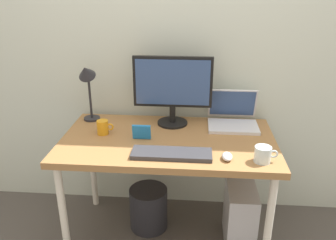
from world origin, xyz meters
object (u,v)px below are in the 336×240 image
object	(u,v)px
laptop	(233,117)
wastebasket	(149,208)
desk	(168,148)
monitor	(173,87)
glass_cup	(263,154)
mouse	(227,156)
keyboard	(172,154)
computer_tower	(240,215)
coffee_mug	(103,127)
photo_frame	(142,132)
desk_lamp	(87,80)

from	to	relation	value
laptop	wastebasket	bearing A→B (deg)	-162.45
desk	monitor	xyz separation A→B (m)	(0.01, 0.23, 0.32)
glass_cup	mouse	bearing A→B (deg)	176.47
keyboard	glass_cup	distance (m)	0.49
laptop	computer_tower	xyz separation A→B (m)	(0.06, -0.27, -0.57)
computer_tower	monitor	bearing A→B (deg)	150.92
laptop	mouse	bearing A→B (deg)	-98.12
monitor	glass_cup	world-z (taller)	monitor
mouse	coffee_mug	xyz separation A→B (m)	(-0.75, 0.27, 0.03)
desk	photo_frame	distance (m)	0.20
photo_frame	computer_tower	xyz separation A→B (m)	(0.62, 0.00, -0.56)
laptop	wastebasket	xyz separation A→B (m)	(-0.55, -0.17, -0.63)
desk	photo_frame	xyz separation A→B (m)	(-0.16, -0.03, 0.11)
laptop	desk_lamp	world-z (taller)	desk_lamp
mouse	coffee_mug	bearing A→B (deg)	160.19
keyboard	photo_frame	xyz separation A→B (m)	(-0.20, 0.19, 0.04)
laptop	coffee_mug	size ratio (longest dim) A/B	3.02
keyboard	computer_tower	world-z (taller)	keyboard
photo_frame	computer_tower	bearing A→B (deg)	0.17
desk_lamp	photo_frame	world-z (taller)	desk_lamp
glass_cup	wastebasket	size ratio (longest dim) A/B	0.41
desk_lamp	keyboard	bearing A→B (deg)	-37.54
glass_cup	computer_tower	xyz separation A→B (m)	(-0.06, 0.22, -0.56)
mouse	glass_cup	bearing A→B (deg)	-3.53
wastebasket	keyboard	bearing A→B (deg)	-58.77
desk	desk_lamp	size ratio (longest dim) A/B	3.16
desk	monitor	size ratio (longest dim) A/B	2.55
desk	computer_tower	world-z (taller)	desk
photo_frame	mouse	bearing A→B (deg)	-23.00
coffee_mug	photo_frame	distance (m)	0.26
coffee_mug	photo_frame	size ratio (longest dim) A/B	0.96
mouse	computer_tower	xyz separation A→B (m)	(0.13, 0.21, -0.53)
laptop	keyboard	xyz separation A→B (m)	(-0.37, -0.47, -0.05)
keyboard	photo_frame	world-z (taller)	photo_frame
desk	laptop	size ratio (longest dim) A/B	4.05
desk_lamp	photo_frame	xyz separation A→B (m)	(0.39, -0.26, -0.24)
coffee_mug	desk	bearing A→B (deg)	-4.45
desk	glass_cup	bearing A→B (deg)	-25.43
photo_frame	computer_tower	distance (m)	0.84
desk	wastebasket	world-z (taller)	desk
wastebasket	desk_lamp	bearing A→B (deg)	159.19
desk	photo_frame	bearing A→B (deg)	-170.25
laptop	computer_tower	size ratio (longest dim) A/B	0.76
glass_cup	photo_frame	size ratio (longest dim) A/B	1.12
laptop	mouse	xyz separation A→B (m)	(-0.07, -0.49, -0.04)
desk	computer_tower	bearing A→B (deg)	-3.08
desk	photo_frame	size ratio (longest dim) A/B	11.78
desk	coffee_mug	bearing A→B (deg)	175.55
computer_tower	mouse	bearing A→B (deg)	-121.35
monitor	photo_frame	world-z (taller)	monitor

